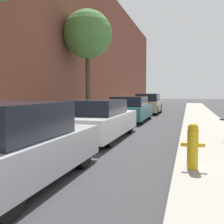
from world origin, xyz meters
name	(u,v)px	position (x,y,z in m)	size (l,w,h in m)	color
ground_plane	(147,122)	(0.00, 16.00, 0.00)	(120.00, 120.00, 0.00)	#333335
sidewalk_left	(96,119)	(-2.90, 16.00, 0.06)	(2.00, 52.00, 0.12)	#9E998E
sidewalk_right	(203,122)	(2.90, 16.00, 0.06)	(2.00, 52.00, 0.12)	#9E998E
building_facade_left	(73,37)	(-4.25, 16.00, 4.72)	(0.70, 52.00, 9.44)	brown
parked_car_silver	(9,146)	(-0.79, 5.03, 0.66)	(1.85, 4.08, 1.40)	black
parked_car_white	(96,120)	(-0.90, 10.03, 0.64)	(1.91, 4.69, 1.33)	black
parked_car_teal	(130,109)	(-0.96, 16.10, 0.65)	(1.88, 4.54, 1.36)	black
parked_car_champagne	(148,104)	(-0.78, 21.93, 0.71)	(1.75, 4.03, 1.50)	black
street_tree_far	(88,35)	(-2.82, 14.47, 4.48)	(2.46, 2.46, 5.62)	#4C3A2B
fire_hydrant	(193,145)	(2.24, 6.40, 0.57)	(0.44, 0.20, 0.88)	gold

